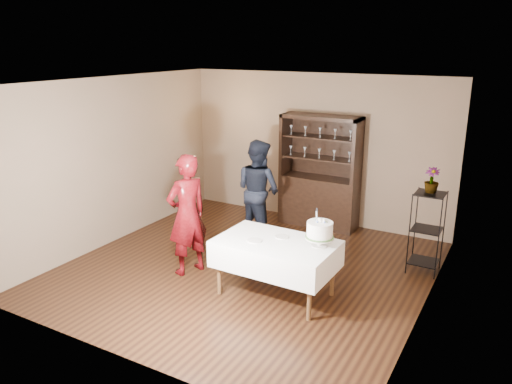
{
  "coord_description": "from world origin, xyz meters",
  "views": [
    {
      "loc": [
        3.4,
        -5.79,
        3.21
      ],
      "look_at": [
        0.1,
        0.1,
        1.17
      ],
      "focal_mm": 35.0,
      "sensor_mm": 36.0,
      "label": 1
    }
  ],
  "objects_px": {
    "man": "(258,190)",
    "cake_table": "(276,254)",
    "potted_plant": "(432,180)",
    "woman": "(187,215)",
    "china_hutch": "(319,190)",
    "plant_etagere": "(427,229)",
    "cake": "(320,231)"
  },
  "relations": [
    {
      "from": "man",
      "to": "cake_table",
      "type": "bearing_deg",
      "value": 141.1
    },
    {
      "from": "man",
      "to": "potted_plant",
      "type": "height_order",
      "value": "man"
    },
    {
      "from": "woman",
      "to": "potted_plant",
      "type": "distance_m",
      "value": 3.45
    },
    {
      "from": "man",
      "to": "potted_plant",
      "type": "bearing_deg",
      "value": -163.21
    },
    {
      "from": "china_hutch",
      "to": "potted_plant",
      "type": "distance_m",
      "value": 2.41
    },
    {
      "from": "plant_etagere",
      "to": "man",
      "type": "xyz_separation_m",
      "value": [
        -2.74,
        -0.02,
        0.2
      ]
    },
    {
      "from": "cake_table",
      "to": "potted_plant",
      "type": "relative_size",
      "value": 4.31
    },
    {
      "from": "plant_etagere",
      "to": "potted_plant",
      "type": "distance_m",
      "value": 0.72
    },
    {
      "from": "china_hutch",
      "to": "cake_table",
      "type": "height_order",
      "value": "china_hutch"
    },
    {
      "from": "cake",
      "to": "potted_plant",
      "type": "height_order",
      "value": "potted_plant"
    },
    {
      "from": "cake_table",
      "to": "potted_plant",
      "type": "bearing_deg",
      "value": 48.0
    },
    {
      "from": "woman",
      "to": "cake",
      "type": "height_order",
      "value": "woman"
    },
    {
      "from": "cake_table",
      "to": "man",
      "type": "height_order",
      "value": "man"
    },
    {
      "from": "plant_etagere",
      "to": "man",
      "type": "relative_size",
      "value": 0.71
    },
    {
      "from": "plant_etagere",
      "to": "cake_table",
      "type": "height_order",
      "value": "plant_etagere"
    },
    {
      "from": "woman",
      "to": "china_hutch",
      "type": "bearing_deg",
      "value": -178.18
    },
    {
      "from": "china_hutch",
      "to": "cake_table",
      "type": "xyz_separation_m",
      "value": [
        0.52,
        -2.73,
        -0.08
      ]
    },
    {
      "from": "plant_etagere",
      "to": "cake",
      "type": "xyz_separation_m",
      "value": [
        -1.01,
        -1.56,
        0.31
      ]
    },
    {
      "from": "china_hutch",
      "to": "woman",
      "type": "bearing_deg",
      "value": -108.02
    },
    {
      "from": "woman",
      "to": "cake",
      "type": "bearing_deg",
      "value": 113.27
    },
    {
      "from": "cake_table",
      "to": "cake",
      "type": "distance_m",
      "value": 0.67
    },
    {
      "from": "plant_etagere",
      "to": "cake",
      "type": "distance_m",
      "value": 1.88
    },
    {
      "from": "cake",
      "to": "potted_plant",
      "type": "relative_size",
      "value": 1.4
    },
    {
      "from": "china_hutch",
      "to": "man",
      "type": "bearing_deg",
      "value": -121.61
    },
    {
      "from": "potted_plant",
      "to": "china_hutch",
      "type": "bearing_deg",
      "value": 153.86
    },
    {
      "from": "cake_table",
      "to": "cake",
      "type": "xyz_separation_m",
      "value": [
        0.54,
        0.12,
        0.38
      ]
    },
    {
      "from": "potted_plant",
      "to": "cake_table",
      "type": "bearing_deg",
      "value": -132.0
    },
    {
      "from": "cake",
      "to": "man",
      "type": "bearing_deg",
      "value": 138.33
    },
    {
      "from": "china_hutch",
      "to": "woman",
      "type": "xyz_separation_m",
      "value": [
        -0.89,
        -2.73,
        0.21
      ]
    },
    {
      "from": "china_hutch",
      "to": "man",
      "type": "height_order",
      "value": "china_hutch"
    },
    {
      "from": "cake_table",
      "to": "woman",
      "type": "height_order",
      "value": "woman"
    },
    {
      "from": "china_hutch",
      "to": "man",
      "type": "xyz_separation_m",
      "value": [
        -0.66,
        -1.07,
        0.18
      ]
    }
  ]
}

